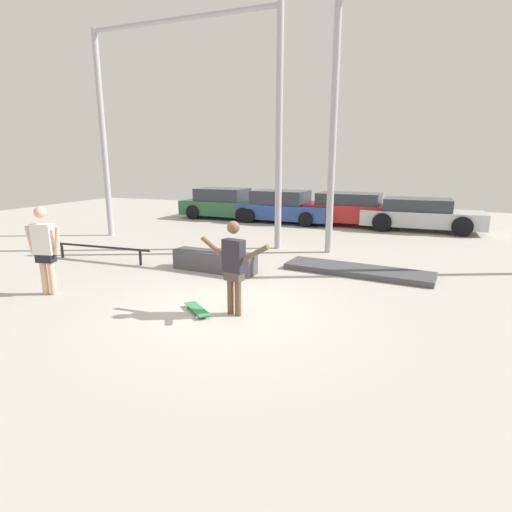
# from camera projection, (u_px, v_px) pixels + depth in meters

# --- Properties ---
(ground_plane) EXTENTS (36.00, 36.00, 0.00)m
(ground_plane) POSITION_uv_depth(u_px,v_px,m) (228.00, 311.00, 7.20)
(ground_plane) COLOR #B2ADA3
(skateboarder) EXTENTS (1.39, 0.39, 1.66)m
(skateboarder) POSITION_uv_depth(u_px,v_px,m) (234.00, 263.00, 6.81)
(skateboarder) COLOR brown
(skateboarder) RESTS_ON ground_plane
(skateboard) EXTENTS (0.74, 0.68, 0.08)m
(skateboard) POSITION_uv_depth(u_px,v_px,m) (197.00, 309.00, 7.10)
(skateboard) COLOR #338C4C
(skateboard) RESTS_ON ground_plane
(grind_box) EXTENTS (2.17, 0.68, 0.49)m
(grind_box) POSITION_uv_depth(u_px,v_px,m) (214.00, 261.00, 9.76)
(grind_box) COLOR #47474C
(grind_box) RESTS_ON ground_plane
(manual_pad) EXTENTS (3.56, 1.37, 0.14)m
(manual_pad) POSITION_uv_depth(u_px,v_px,m) (358.00, 271.00, 9.60)
(manual_pad) COLOR #47474C
(manual_pad) RESTS_ON ground_plane
(grind_rail) EXTENTS (3.13, 0.15, 0.43)m
(grind_rail) POSITION_uv_depth(u_px,v_px,m) (99.00, 249.00, 10.69)
(grind_rail) COLOR black
(grind_rail) RESTS_ON ground_plane
(canopy_support_left) EXTENTS (6.58, 0.20, 6.86)m
(canopy_support_left) POSITION_uv_depth(u_px,v_px,m) (182.00, 110.00, 12.53)
(canopy_support_left) COLOR #A5A8AD
(canopy_support_left) RESTS_ON ground_plane
(canopy_support_right) EXTENTS (6.58, 0.20, 6.86)m
(canopy_support_right) POSITION_uv_depth(u_px,v_px,m) (465.00, 96.00, 9.79)
(canopy_support_right) COLOR #A5A8AD
(canopy_support_right) RESTS_ON ground_plane
(parked_car_green) EXTENTS (4.19, 2.08, 1.41)m
(parked_car_green) POSITION_uv_depth(u_px,v_px,m) (225.00, 204.00, 18.79)
(parked_car_green) COLOR #28603D
(parked_car_green) RESTS_ON ground_plane
(parked_car_blue) EXTENTS (4.33, 2.20, 1.39)m
(parked_car_blue) POSITION_uv_depth(u_px,v_px,m) (283.00, 207.00, 17.62)
(parked_car_blue) COLOR #284793
(parked_car_blue) RESTS_ON ground_plane
(parked_car_red) EXTENTS (4.66, 2.11, 1.36)m
(parked_car_red) POSITION_uv_depth(u_px,v_px,m) (352.00, 209.00, 16.70)
(parked_car_red) COLOR red
(parked_car_red) RESTS_ON ground_plane
(parked_car_silver) EXTENTS (4.48, 1.98, 1.24)m
(parked_car_silver) POSITION_uv_depth(u_px,v_px,m) (420.00, 215.00, 15.49)
(parked_car_silver) COLOR #B7BABF
(parked_car_silver) RESTS_ON ground_plane
(bystander) EXTENTS (0.76, 0.28, 1.78)m
(bystander) POSITION_uv_depth(u_px,v_px,m) (44.00, 247.00, 7.88)
(bystander) COLOR #DBAD89
(bystander) RESTS_ON ground_plane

